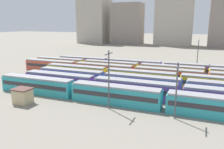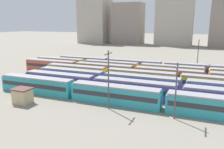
{
  "view_description": "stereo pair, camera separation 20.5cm",
  "coord_description": "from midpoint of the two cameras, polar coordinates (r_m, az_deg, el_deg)",
  "views": [
    {
      "loc": [
        33.21,
        -39.4,
        15.5
      ],
      "look_at": [
        11.08,
        15.6,
        2.04
      ],
      "focal_mm": 36.32,
      "sensor_mm": 36.0,
      "label": 1
    },
    {
      "loc": [
        33.4,
        -39.32,
        15.5
      ],
      "look_at": [
        11.08,
        15.6,
        2.04
      ],
      "focal_mm": 36.32,
      "sensor_mm": 36.0,
      "label": 2
    }
  ],
  "objects": [
    {
      "name": "catenary_pole_0",
      "position": [
        37.93,
        15.96,
        -3.36
      ],
      "size": [
        0.24,
        3.2,
        9.45
      ],
      "color": "#4C4C51",
      "rests_on": "ground_plane"
    },
    {
      "name": "catenary_pole_2",
      "position": [
        40.69,
        -0.76,
        -0.72
      ],
      "size": [
        0.24,
        3.2,
        10.86
      ],
      "color": "#4C4C51",
      "rests_on": "ground_plane"
    },
    {
      "name": "distant_building_0",
      "position": [
        186.51,
        -4.2,
        13.85
      ],
      "size": [
        21.99,
        20.99,
        38.09
      ],
      "primitive_type": "cube",
      "color": "#B2A899",
      "rests_on": "ground_plane"
    },
    {
      "name": "distant_building_2",
      "position": [
        168.67,
        15.53,
        13.99
      ],
      "size": [
        25.31,
        13.28,
        40.71
      ],
      "primitive_type": "cube",
      "color": "#B2A899",
      "rests_on": "ground_plane"
    },
    {
      "name": "train_track_4",
      "position": [
        64.14,
        5.66,
        0.49
      ],
      "size": [
        74.7,
        3.06,
        3.75
      ],
      "color": "#BC4C38",
      "rests_on": "ground_plane"
    },
    {
      "name": "train_track_5",
      "position": [
        66.77,
        22.82,
        0.03
      ],
      "size": [
        112.5,
        3.06,
        3.75
      ],
      "color": "yellow",
      "rests_on": "ground_plane"
    },
    {
      "name": "train_track_2",
      "position": [
        51.69,
        17.72,
        -3.08
      ],
      "size": [
        74.7,
        3.06,
        3.75
      ],
      "color": "#4C70BC",
      "rests_on": "ground_plane"
    },
    {
      "name": "train_track_3",
      "position": [
        56.79,
        25.96,
        -2.38
      ],
      "size": [
        93.6,
        3.06,
        3.75
      ],
      "color": "yellow",
      "rests_on": "ground_plane"
    },
    {
      "name": "distant_building_3",
      "position": [
        167.62,
        26.12,
        11.74
      ],
      "size": [
        15.61,
        18.11,
        32.27
      ],
      "primitive_type": "cube",
      "color": "gray",
      "rests_on": "ground_plane"
    },
    {
      "name": "train_track_6",
      "position": [
        72.76,
        12.7,
        1.71
      ],
      "size": [
        74.7,
        3.06,
        3.75
      ],
      "color": "#6B429E",
      "rests_on": "ground_plane"
    },
    {
      "name": "train_track_0",
      "position": [
        41.8,
        26.07,
        -7.54
      ],
      "size": [
        93.6,
        3.06,
        3.75
      ],
      "color": "teal",
      "rests_on": "ground_plane"
    },
    {
      "name": "train_track_1",
      "position": [
        46.72,
        16.94,
        -4.7
      ],
      "size": [
        74.7,
        3.06,
        3.75
      ],
      "color": "#6B429E",
      "rests_on": "ground_plane"
    },
    {
      "name": "ground_plane",
      "position": [
        66.11,
        -8.84,
        -0.92
      ],
      "size": [
        600.0,
        600.0,
        0.0
      ],
      "primitive_type": "plane",
      "color": "gray"
    },
    {
      "name": "catenary_pole_1",
      "position": [
        74.07,
        20.88,
        4.51
      ],
      "size": [
        0.24,
        3.2,
        10.69
      ],
      "color": "#4C4C51",
      "rests_on": "ground_plane"
    },
    {
      "name": "signal_hut",
      "position": [
        48.19,
        -21.5,
        -4.95
      ],
      "size": [
        3.6,
        3.0,
        3.04
      ],
      "color": "#C6B284",
      "rests_on": "ground_plane"
    },
    {
      "name": "distant_building_1",
      "position": [
        175.96,
        4.19,
        12.62
      ],
      "size": [
        21.68,
        15.43,
        30.14
      ],
      "primitive_type": "cube",
      "color": "gray",
      "rests_on": "ground_plane"
    }
  ]
}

